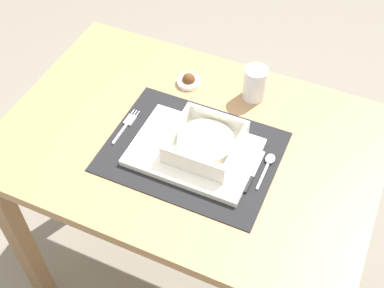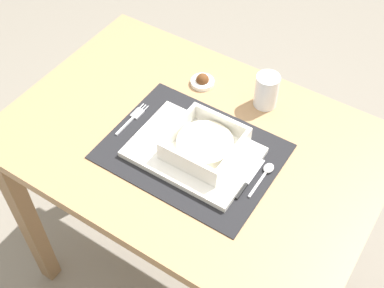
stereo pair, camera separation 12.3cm
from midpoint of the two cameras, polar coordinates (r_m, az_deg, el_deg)
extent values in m
plane|color=gray|center=(1.91, 1.86, -14.34)|extent=(6.00, 6.00, 0.00)
cube|color=#A37A51|center=(1.30, 2.66, 0.05)|extent=(0.96, 0.66, 0.03)
cube|color=olive|center=(1.66, -16.03, -8.37)|extent=(0.05, 0.05, 0.71)
cube|color=olive|center=(1.89, -4.55, 3.48)|extent=(0.05, 0.05, 0.71)
cube|color=olive|center=(1.70, 19.97, -8.13)|extent=(0.05, 0.05, 0.71)
cube|color=black|center=(1.26, 2.81, -1.01)|extent=(0.42, 0.32, 0.00)
cube|color=white|center=(1.24, 3.01, -1.10)|extent=(0.30, 0.21, 0.02)
cube|color=white|center=(1.23, 4.31, -0.71)|extent=(0.17, 0.17, 0.01)
cube|color=white|center=(1.24, 1.25, 1.58)|extent=(0.01, 0.17, 0.04)
cube|color=white|center=(1.19, 7.62, -1.45)|extent=(0.01, 0.17, 0.04)
cube|color=white|center=(1.17, 2.47, -2.35)|extent=(0.15, 0.01, 0.04)
cube|color=white|center=(1.26, 6.15, 2.35)|extent=(0.15, 0.01, 0.04)
cylinder|color=beige|center=(1.22, 4.35, -0.20)|extent=(0.14, 0.14, 0.02)
cube|color=silver|center=(1.31, -4.93, 1.88)|extent=(0.01, 0.07, 0.00)
cube|color=silver|center=(1.34, -3.58, 3.31)|extent=(0.02, 0.04, 0.00)
cylinder|color=silver|center=(1.36, -3.17, 4.14)|extent=(0.00, 0.02, 0.00)
cylinder|color=silver|center=(1.35, -2.91, 4.01)|extent=(0.00, 0.02, 0.00)
cylinder|color=silver|center=(1.35, -2.64, 3.89)|extent=(0.00, 0.02, 0.00)
cube|color=silver|center=(1.21, 10.31, -4.75)|extent=(0.01, 0.08, 0.00)
ellipsoid|color=silver|center=(1.24, 11.48, -2.85)|extent=(0.02, 0.03, 0.01)
cube|color=black|center=(1.19, 8.48, -5.42)|extent=(0.01, 0.05, 0.01)
cube|color=silver|center=(1.23, 9.92, -3.23)|extent=(0.01, 0.08, 0.00)
cube|color=#59331E|center=(1.19, 7.32, -5.45)|extent=(0.01, 0.05, 0.01)
cube|color=silver|center=(1.22, 8.78, -3.29)|extent=(0.01, 0.08, 0.00)
cylinder|color=white|center=(1.36, 11.01, 5.79)|extent=(0.06, 0.06, 0.10)
cylinder|color=gold|center=(1.38, 10.83, 4.93)|extent=(0.05, 0.05, 0.03)
cylinder|color=white|center=(1.43, 3.68, 6.85)|extent=(0.07, 0.07, 0.01)
sphere|color=#593319|center=(1.42, 3.70, 7.12)|extent=(0.04, 0.04, 0.04)
camera|label=1|loc=(0.06, -87.13, 3.34)|focal=47.26mm
camera|label=2|loc=(0.06, 92.87, -3.34)|focal=47.26mm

